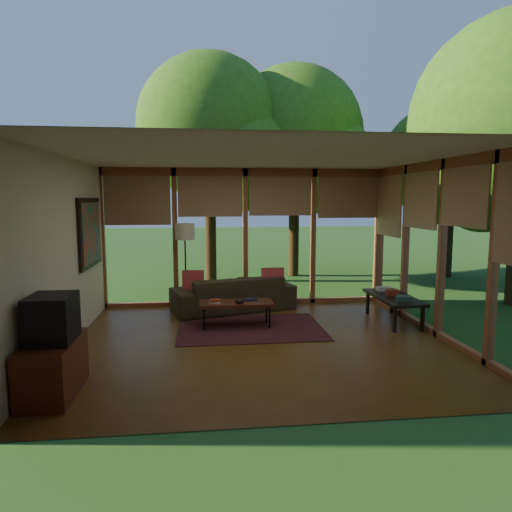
{
  "coord_description": "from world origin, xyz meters",
  "views": [
    {
      "loc": [
        -0.85,
        -6.47,
        2.11
      ],
      "look_at": [
        -0.0,
        0.7,
        1.2
      ],
      "focal_mm": 32.0,
      "sensor_mm": 36.0,
      "label": 1
    }
  ],
  "objects": [
    {
      "name": "floor",
      "position": [
        0.0,
        0.0,
        0.0
      ],
      "size": [
        5.5,
        5.5,
        0.0
      ],
      "primitive_type": "plane",
      "color": "brown",
      "rests_on": "ground"
    },
    {
      "name": "ceiling",
      "position": [
        0.0,
        0.0,
        2.7
      ],
      "size": [
        5.5,
        5.5,
        0.0
      ],
      "primitive_type": "plane",
      "rotation": [
        3.14,
        0.0,
        0.0
      ],
      "color": "silver",
      "rests_on": "ground"
    },
    {
      "name": "wall_left",
      "position": [
        -2.75,
        0.0,
        1.35
      ],
      "size": [
        0.04,
        5.0,
        2.7
      ],
      "primitive_type": "cube",
      "color": "beige",
      "rests_on": "ground"
    },
    {
      "name": "wall_front",
      "position": [
        0.0,
        -2.5,
        1.35
      ],
      "size": [
        5.5,
        0.04,
        2.7
      ],
      "primitive_type": "cube",
      "color": "beige",
      "rests_on": "ground"
    },
    {
      "name": "window_wall_back",
      "position": [
        0.0,
        2.5,
        1.35
      ],
      "size": [
        5.5,
        0.12,
        2.7
      ],
      "primitive_type": "cube",
      "color": "#9B5530",
      "rests_on": "ground"
    },
    {
      "name": "window_wall_right",
      "position": [
        2.75,
        0.0,
        1.35
      ],
      "size": [
        0.12,
        5.0,
        2.7
      ],
      "primitive_type": "cube",
      "color": "#9B5530",
      "rests_on": "ground"
    },
    {
      "name": "exterior_lawn",
      "position": [
        8.0,
        8.0,
        -0.01
      ],
      "size": [
        40.0,
        40.0,
        0.0
      ],
      "primitive_type": "plane",
      "color": "#27541F",
      "rests_on": "ground"
    },
    {
      "name": "tree_nw",
      "position": [
        -0.64,
        5.31,
        3.87
      ],
      "size": [
        3.62,
        3.62,
        5.69
      ],
      "color": "#372514",
      "rests_on": "ground"
    },
    {
      "name": "tree_ne",
      "position": [
        1.65,
        5.87,
        3.79
      ],
      "size": [
        3.68,
        3.68,
        5.64
      ],
      "color": "#372514",
      "rests_on": "ground"
    },
    {
      "name": "tree_far",
      "position": [
        5.53,
        5.19,
        3.0
      ],
      "size": [
        3.24,
        3.24,
        4.63
      ],
      "color": "#372514",
      "rests_on": "ground"
    },
    {
      "name": "rug",
      "position": [
        -0.09,
        0.75,
        0.01
      ],
      "size": [
        2.35,
        1.66,
        0.01
      ],
      "primitive_type": "cube",
      "color": "maroon",
      "rests_on": "floor"
    },
    {
      "name": "sofa",
      "position": [
        -0.28,
        2.0,
        0.33
      ],
      "size": [
        2.43,
        1.51,
        0.66
      ],
      "primitive_type": "imported",
      "rotation": [
        0.0,
        0.0,
        3.44
      ],
      "color": "#372D1B",
      "rests_on": "floor"
    },
    {
      "name": "pillow_left",
      "position": [
        -1.03,
        1.95,
        0.58
      ],
      "size": [
        0.4,
        0.21,
        0.42
      ],
      "primitive_type": "cube",
      "rotation": [
        -0.21,
        0.0,
        0.0
      ],
      "color": "maroon",
      "rests_on": "sofa"
    },
    {
      "name": "pillow_right",
      "position": [
        0.47,
        1.95,
        0.59
      ],
      "size": [
        0.42,
        0.22,
        0.44
      ],
      "primitive_type": "cube",
      "rotation": [
        -0.21,
        0.0,
        0.0
      ],
      "color": "maroon",
      "rests_on": "sofa"
    },
    {
      "name": "ct_book_lower",
      "position": [
        -0.66,
        0.82,
        0.44
      ],
      "size": [
        0.2,
        0.16,
        0.03
      ],
      "primitive_type": "cube",
      "rotation": [
        0.0,
        0.0,
        -0.12
      ],
      "color": "beige",
      "rests_on": "coffee_table"
    },
    {
      "name": "ct_book_upper",
      "position": [
        -0.66,
        0.82,
        0.47
      ],
      "size": [
        0.19,
        0.16,
        0.03
      ],
      "primitive_type": "cube",
      "rotation": [
        0.0,
        0.0,
        0.15
      ],
      "color": "maroon",
      "rests_on": "coffee_table"
    },
    {
      "name": "ct_book_side",
      "position": [
        -0.06,
        0.95,
        0.44
      ],
      "size": [
        0.22,
        0.18,
        0.03
      ],
      "primitive_type": "cube",
      "rotation": [
        0.0,
        0.0,
        0.16
      ],
      "color": "black",
      "rests_on": "coffee_table"
    },
    {
      "name": "ct_bowl",
      "position": [
        -0.26,
        0.77,
        0.46
      ],
      "size": [
        0.16,
        0.16,
        0.07
      ],
      "primitive_type": "ellipsoid",
      "color": "black",
      "rests_on": "coffee_table"
    },
    {
      "name": "media_cabinet",
      "position": [
        -2.47,
        -1.53,
        0.3
      ],
      "size": [
        0.5,
        1.0,
        0.6
      ],
      "primitive_type": "cube",
      "color": "#542417",
      "rests_on": "floor"
    },
    {
      "name": "television",
      "position": [
        -2.45,
        -1.53,
        0.85
      ],
      "size": [
        0.45,
        0.55,
        0.5
      ],
      "primitive_type": "cube",
      "color": "black",
      "rests_on": "media_cabinet"
    },
    {
      "name": "console_book_a",
      "position": [
        2.4,
        0.47,
        0.5
      ],
      "size": [
        0.28,
        0.23,
        0.09
      ],
      "primitive_type": "cube",
      "rotation": [
        0.0,
        0.0,
        -0.29
      ],
      "color": "#2E5149",
      "rests_on": "side_console"
    },
    {
      "name": "console_book_b",
      "position": [
        2.4,
        0.92,
        0.5
      ],
      "size": [
        0.24,
        0.19,
        0.1
      ],
      "primitive_type": "cube",
      "rotation": [
        0.0,
        0.0,
        -0.18
      ],
      "color": "maroon",
      "rests_on": "side_console"
    },
    {
      "name": "console_book_c",
      "position": [
        2.4,
        1.32,
        0.49
      ],
      "size": [
        0.24,
        0.17,
        0.06
      ],
      "primitive_type": "cube",
      "rotation": [
        0.0,
        0.0,
        0.01
      ],
      "color": "beige",
      "rests_on": "side_console"
    },
    {
      "name": "floor_lamp",
      "position": [
        -1.17,
        2.14,
        1.41
      ],
      "size": [
        0.36,
        0.36,
        1.65
      ],
      "color": "black",
      "rests_on": "floor"
    },
    {
      "name": "coffee_table",
      "position": [
        -0.31,
        0.87,
        0.39
      ],
      "size": [
        1.2,
        0.5,
        0.43
      ],
      "color": "#542417",
      "rests_on": "floor"
    },
    {
      "name": "side_console",
      "position": [
        2.4,
        0.87,
        0.41
      ],
      "size": [
        0.6,
        1.4,
        0.46
      ],
      "color": "black",
      "rests_on": "floor"
    },
    {
      "name": "wall_painting",
      "position": [
        -2.71,
        1.4,
        1.55
      ],
      "size": [
        0.06,
        1.35,
        1.15
      ],
      "color": "black",
      "rests_on": "wall_left"
    }
  ]
}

